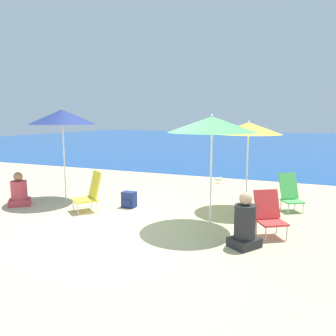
# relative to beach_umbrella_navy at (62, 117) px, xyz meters

# --- Properties ---
(ground_plane) EXTENTS (60.00, 60.00, 0.00)m
(ground_plane) POSITION_rel_beach_umbrella_navy_xyz_m (2.64, -1.28, -2.16)
(ground_plane) COLOR #C6B284
(sea_water) EXTENTS (60.00, 40.00, 0.01)m
(sea_water) POSITION_rel_beach_umbrella_navy_xyz_m (2.64, 24.73, -2.16)
(sea_water) COLOR #19478C
(sea_water) RESTS_ON ground
(beach_umbrella_navy) EXTENTS (1.67, 1.67, 2.39)m
(beach_umbrella_navy) POSITION_rel_beach_umbrella_navy_xyz_m (0.00, 0.00, 0.00)
(beach_umbrella_navy) COLOR white
(beach_umbrella_navy) RESTS_ON ground
(beach_umbrella_yellow) EXTENTS (1.51, 1.51, 2.08)m
(beach_umbrella_yellow) POSITION_rel_beach_umbrella_navy_xyz_m (4.51, 0.97, -0.26)
(beach_umbrella_yellow) COLOR white
(beach_umbrella_yellow) RESTS_ON ground
(beach_umbrella_green) EXTENTS (1.71, 1.71, 2.20)m
(beach_umbrella_green) POSITION_rel_beach_umbrella_navy_xyz_m (4.06, -0.56, -0.15)
(beach_umbrella_green) COLOR white
(beach_umbrella_green) RESTS_ON ground
(beach_chair_red) EXTENTS (0.68, 0.71, 0.82)m
(beach_chair_red) POSITION_rel_beach_umbrella_navy_xyz_m (5.20, -0.67, -1.73)
(beach_chair_red) COLOR silver
(beach_chair_red) RESTS_ON ground
(beach_chair_green) EXTENTS (0.64, 0.67, 0.86)m
(beach_chair_green) POSITION_rel_beach_umbrella_navy_xyz_m (5.47, 1.26, -1.73)
(beach_chair_green) COLOR silver
(beach_chair_green) RESTS_ON ground
(beach_chair_yellow) EXTENTS (0.77, 0.79, 0.92)m
(beach_chair_yellow) POSITION_rel_beach_umbrella_navy_xyz_m (1.22, -0.59, -1.71)
(beach_chair_yellow) COLOR silver
(beach_chair_yellow) RESTS_ON ground
(person_seated_near) EXTENTS (0.65, 0.64, 0.83)m
(person_seated_near) POSITION_rel_beach_umbrella_navy_xyz_m (-0.68, -0.88, -1.83)
(person_seated_near) COLOR #BF3F4C
(person_seated_near) RESTS_ON ground
(person_seated_far) EXTENTS (0.58, 0.60, 0.94)m
(person_seated_far) POSITION_rel_beach_umbrella_navy_xyz_m (4.89, -1.40, -1.78)
(person_seated_far) COLOR #262628
(person_seated_far) RESTS_ON ground
(backpack_navy) EXTENTS (0.32, 0.26, 0.38)m
(backpack_navy) POSITION_rel_beach_umbrella_navy_xyz_m (1.89, 0.01, -1.97)
(backpack_navy) COLOR navy
(backpack_navy) RESTS_ON ground
(seagull) EXTENTS (0.27, 0.11, 0.23)m
(seagull) POSITION_rel_beach_umbrella_navy_xyz_m (3.15, 3.71, -2.02)
(seagull) COLOR gold
(seagull) RESTS_ON ground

